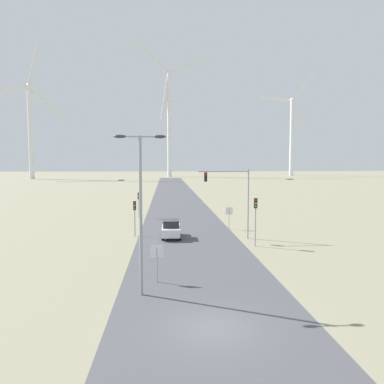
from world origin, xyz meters
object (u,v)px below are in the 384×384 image
traffic_light_mast_overhead (232,189)px  wind_turbine_left (169,113)px  wind_turbine_center (292,129)px  traffic_light_post_near_left (135,211)px  stop_sign_near (157,256)px  car_approaching (171,229)px  traffic_light_post_near_right (256,211)px  traffic_light_post_mid_left (139,199)px  wind_turbine_far_left (30,121)px  stop_sign_far (229,214)px  streetlamp (141,195)px

traffic_light_mast_overhead → wind_turbine_left: size_ratio=0.10×
wind_turbine_center → traffic_light_post_near_left: bearing=-113.5°
wind_turbine_center → wind_turbine_left: bearing=-170.2°
stop_sign_near → car_approaching: (1.09, 13.97, -0.77)m
stop_sign_near → traffic_light_post_near_right: traffic_light_post_near_right is taller
stop_sign_near → traffic_light_post_near_left: size_ratio=0.66×
stop_sign_near → traffic_light_post_near_right: (8.61, 9.57, 1.51)m
traffic_light_post_mid_left → wind_turbine_center: bearing=64.6°
traffic_light_post_near_right → traffic_light_mast_overhead: bearing=114.3°
traffic_light_post_near_right → wind_turbine_far_left: wind_turbine_far_left is taller
traffic_light_post_near_left → stop_sign_far: bearing=17.8°
traffic_light_mast_overhead → wind_turbine_far_left: wind_turbine_far_left is taller
streetlamp → traffic_light_post_near_left: 17.51m
traffic_light_post_near_left → traffic_light_post_mid_left: size_ratio=1.05×
streetlamp → wind_turbine_left: 179.16m
stop_sign_far → traffic_light_post_near_left: traffic_light_post_near_left is taller
traffic_light_post_near_left → wind_turbine_far_left: 150.71m
traffic_light_post_near_right → wind_turbine_far_left: (-68.99, 142.57, 23.03)m
wind_turbine_center → traffic_light_mast_overhead: bearing=-110.6°
streetlamp → wind_turbine_center: wind_turbine_center is taller
traffic_light_post_near_right → car_approaching: traffic_light_post_near_right is taller
wind_turbine_far_left → traffic_light_post_near_left: bearing=-67.2°
streetlamp → wind_turbine_far_left: (-59.54, 154.32, 20.46)m
traffic_light_post_near_left → wind_turbine_left: wind_turbine_left is taller
traffic_light_post_near_right → wind_turbine_far_left: size_ratio=0.07×
traffic_light_post_near_left → car_approaching: bearing=-14.8°
streetlamp → wind_turbine_center: bearing=68.9°
streetlamp → wind_turbine_far_left: 166.67m
traffic_light_post_near_left → wind_turbine_center: wind_turbine_center is taller
wind_turbine_center → car_approaching: bearing=-112.4°
traffic_light_post_mid_left → wind_turbine_far_left: 138.88m
car_approaching → wind_turbine_left: 164.08m
traffic_light_mast_overhead → car_approaching: (-5.97, 0.97, -4.03)m
wind_turbine_center → traffic_light_post_mid_left: bearing=-115.4°
car_approaching → wind_turbine_left: bearing=89.5°
traffic_light_post_mid_left → wind_turbine_center: 177.55m
car_approaching → wind_turbine_center: size_ratio=0.07×
traffic_light_post_near_right → traffic_light_mast_overhead: size_ratio=0.63×
traffic_light_post_near_left → wind_turbine_center: 188.95m
wind_turbine_center → streetlamp: bearing=-111.1°
traffic_light_mast_overhead → wind_turbine_left: (-4.51, 161.79, 28.48)m
streetlamp → traffic_light_mast_overhead: 17.14m
traffic_light_post_mid_left → wind_turbine_center: (75.37, 158.96, 23.95)m
wind_turbine_far_left → wind_turbine_center: 137.09m
traffic_light_post_near_right → traffic_light_post_mid_left: size_ratio=1.26×
traffic_light_post_mid_left → traffic_light_mast_overhead: 18.15m
streetlamp → wind_turbine_center: 203.68m
wind_turbine_far_left → traffic_light_post_near_right: bearing=-64.2°
traffic_light_post_mid_left → wind_turbine_far_left: bearing=114.7°
traffic_light_mast_overhead → wind_turbine_far_left: (-67.44, 139.13, 21.28)m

